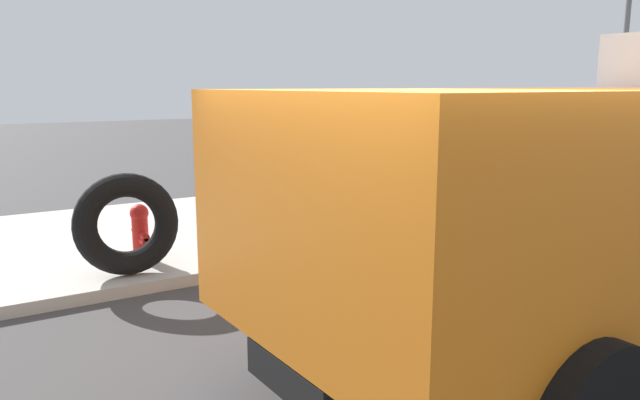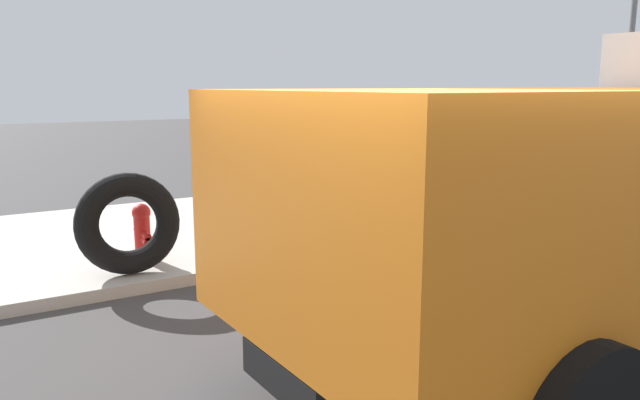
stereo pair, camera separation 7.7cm
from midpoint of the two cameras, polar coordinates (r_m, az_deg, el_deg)
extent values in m
cube|color=#BCB7AD|center=(10.00, -16.26, -3.33)|extent=(36.00, 5.00, 0.15)
cylinder|color=red|center=(8.41, -16.02, -3.43)|extent=(0.21, 0.21, 0.57)
sphere|color=red|center=(8.33, -16.14, -1.14)|extent=(0.24, 0.24, 0.24)
cylinder|color=red|center=(8.22, -15.69, -3.26)|extent=(0.09, 0.17, 0.09)
cylinder|color=red|center=(8.57, -16.38, -2.72)|extent=(0.09, 0.17, 0.09)
cylinder|color=red|center=(8.23, -15.66, -3.72)|extent=(0.11, 0.17, 0.11)
torus|color=black|center=(7.70, -17.24, -2.14)|extent=(1.28, 0.50, 1.26)
cylinder|color=gray|center=(8.65, -0.98, 2.48)|extent=(0.06, 0.06, 2.08)
cylinder|color=red|center=(8.55, -0.86, 6.82)|extent=(0.76, 0.02, 0.76)
cube|color=orange|center=(5.12, 20.37, 0.71)|extent=(4.88, 2.65, 1.60)
cube|color=black|center=(6.23, 25.92, -6.81)|extent=(7.03, 1.13, 0.24)
cylinder|color=black|center=(8.79, 26.71, -2.78)|extent=(1.11, 0.34, 1.10)
cylinder|color=black|center=(5.45, 1.00, -9.44)|extent=(1.11, 0.34, 1.10)
cylinder|color=#595B5E|center=(14.33, 27.19, 12.79)|extent=(0.12, 0.12, 6.16)
camera|label=1|loc=(0.04, -89.66, 0.07)|focal=34.20mm
camera|label=2|loc=(0.04, 90.34, -0.07)|focal=34.20mm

